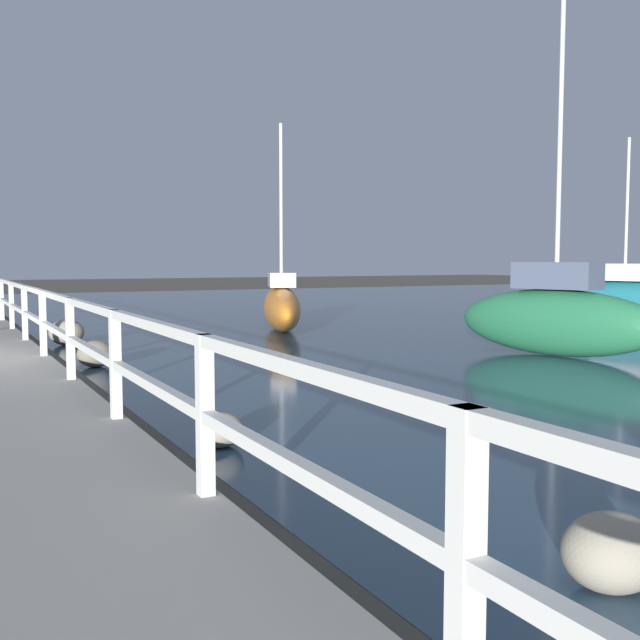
% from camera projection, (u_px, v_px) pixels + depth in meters
% --- Properties ---
extents(railing, '(0.10, 32.50, 1.07)m').
position_uv_depth(railing, '(43.00, 311.00, 12.05)').
color(railing, silver).
rests_on(railing, dock_walkway).
extents(boulder_near_dock, '(0.73, 0.66, 0.55)m').
position_uv_depth(boulder_near_dock, '(67.00, 332.00, 15.85)').
color(boulder_near_dock, gray).
rests_on(boulder_near_dock, ground).
extents(boulder_far_strip, '(0.57, 0.52, 0.43)m').
position_uv_depth(boulder_far_strip, '(612.00, 552.00, 4.09)').
color(boulder_far_strip, gray).
rests_on(boulder_far_strip, ground).
extents(boulder_water_edge, '(0.61, 0.55, 0.46)m').
position_uv_depth(boulder_water_edge, '(95.00, 354.00, 12.61)').
color(boulder_water_edge, slate).
rests_on(boulder_water_edge, ground).
extents(boulder_mid_strip, '(0.45, 0.41, 0.34)m').
position_uv_depth(boulder_mid_strip, '(220.00, 430.00, 7.21)').
color(boulder_mid_strip, gray).
rests_on(boulder_mid_strip, ground).
extents(sailboat_teal, '(2.63, 5.85, 5.24)m').
position_uv_depth(sailboat_teal, '(624.00, 299.00, 21.39)').
color(sailboat_teal, '#1E707A').
rests_on(sailboat_teal, water_surface).
extents(sailboat_green, '(2.01, 4.19, 6.77)m').
position_uv_depth(sailboat_green, '(556.00, 316.00, 14.04)').
color(sailboat_green, '#236B42').
rests_on(sailboat_green, water_surface).
extents(sailboat_orange, '(2.94, 5.61, 5.25)m').
position_uv_depth(sailboat_orange, '(282.00, 306.00, 19.32)').
color(sailboat_orange, orange).
rests_on(sailboat_orange, water_surface).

